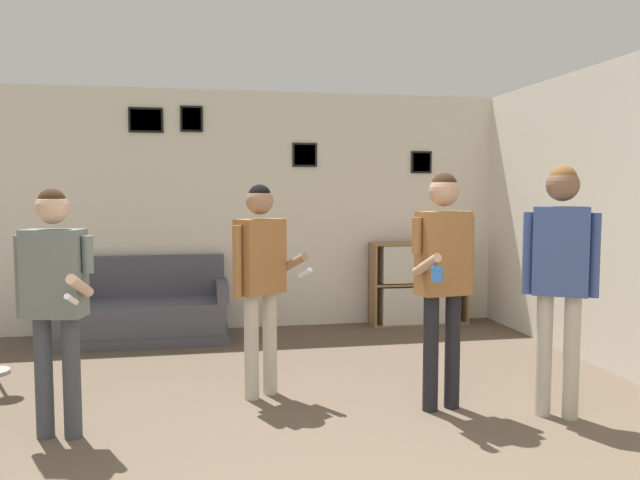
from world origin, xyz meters
The scene contains 8 objects.
wall_back centered at (0.00, 4.79, 1.36)m, with size 8.03×0.08×2.70m.
wall_right centered at (2.84, 2.38, 1.35)m, with size 0.06×7.16×2.70m.
couch centered at (-1.27, 4.37, 0.29)m, with size 1.74×0.80×0.87m.
bookshelf centered at (1.85, 4.57, 0.48)m, with size 1.15×0.30×0.97m.
person_player_foreground_left centered at (-1.58, 1.75, 0.97)m, with size 0.49×0.51×1.59m.
person_player_foreground_center centered at (-0.23, 2.31, 0.99)m, with size 0.59×0.37×1.62m.
person_watcher_holding_cup centered at (1.02, 1.78, 1.05)m, with size 0.49×0.48×1.70m.
person_spectator_near_bookshelf centered at (1.76, 1.49, 1.08)m, with size 0.43×0.36×1.75m.
Camera 1 is at (-0.66, -2.37, 1.58)m, focal length 35.00 mm.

